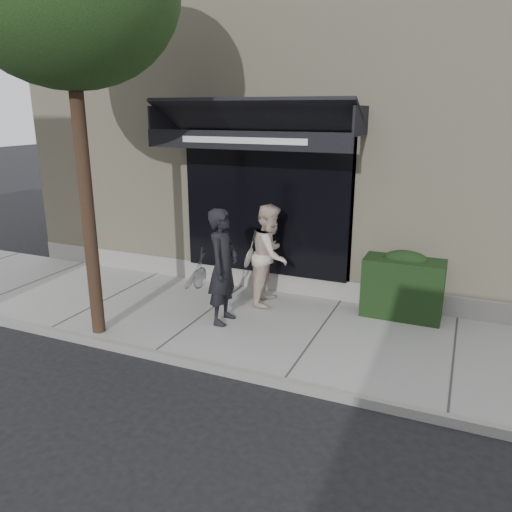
% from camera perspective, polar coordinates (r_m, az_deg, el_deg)
% --- Properties ---
extents(ground, '(80.00, 80.00, 0.00)m').
position_cam_1_polar(ground, '(8.03, 7.03, -9.47)').
color(ground, black).
rests_on(ground, ground).
extents(sidewalk, '(20.00, 3.00, 0.12)m').
position_cam_1_polar(sidewalk, '(8.01, 7.04, -9.08)').
color(sidewalk, '#A2A29D').
rests_on(sidewalk, ground).
extents(curb, '(20.00, 0.10, 0.14)m').
position_cam_1_polar(curb, '(6.69, 3.17, -14.33)').
color(curb, gray).
rests_on(curb, ground).
extents(building_facade, '(14.30, 8.04, 5.64)m').
position_cam_1_polar(building_facade, '(12.11, 14.26, 12.37)').
color(building_facade, beige).
rests_on(building_facade, ground).
extents(hedge, '(1.30, 0.70, 1.14)m').
position_cam_1_polar(hedge, '(8.73, 16.47, -3.20)').
color(hedge, black).
rests_on(hedge, sidewalk).
extents(pedestrian_front, '(0.69, 0.93, 1.89)m').
position_cam_1_polar(pedestrian_front, '(8.01, -3.81, -1.24)').
color(pedestrian_front, black).
rests_on(pedestrian_front, sidewalk).
extents(pedestrian_back, '(0.79, 0.94, 1.80)m').
position_cam_1_polar(pedestrian_back, '(8.82, 1.63, 0.17)').
color(pedestrian_back, beige).
rests_on(pedestrian_back, sidewalk).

